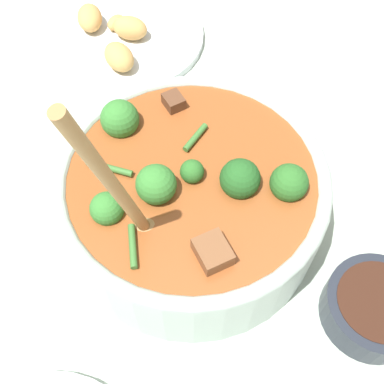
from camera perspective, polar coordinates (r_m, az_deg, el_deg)
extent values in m
plane|color=#ADBCAD|center=(0.60, 0.00, -3.54)|extent=(4.00, 4.00, 0.00)
cylinder|color=#B2C6BC|center=(0.55, 0.00, -1.09)|extent=(0.30, 0.30, 0.10)
torus|color=#B2C6BC|center=(0.51, 0.00, 1.76)|extent=(0.30, 0.30, 0.02)
cylinder|color=brown|center=(0.54, 0.00, -0.10)|extent=(0.27, 0.27, 0.07)
sphere|color=#387F33|center=(0.49, -4.28, 0.91)|extent=(0.04, 0.04, 0.04)
cylinder|color=#6B9956|center=(0.52, -4.07, -0.99)|extent=(0.01, 0.01, 0.02)
sphere|color=#2D6B28|center=(0.50, 11.42, 1.09)|extent=(0.04, 0.04, 0.04)
cylinder|color=#6B9956|center=(0.53, 10.89, -0.67)|extent=(0.01, 0.01, 0.02)
sphere|color=#387F33|center=(0.49, -10.05, -1.95)|extent=(0.03, 0.03, 0.03)
cylinder|color=#6B9956|center=(0.51, -9.63, -3.41)|extent=(0.01, 0.01, 0.02)
sphere|color=#2D6B28|center=(0.50, 0.40, 2.41)|extent=(0.03, 0.03, 0.03)
cylinder|color=#6B9956|center=(0.52, 0.39, 1.23)|extent=(0.01, 0.01, 0.01)
sphere|color=#235B23|center=(0.50, 5.71, 1.58)|extent=(0.04, 0.04, 0.04)
cylinder|color=#6B9956|center=(0.53, 5.42, -0.33)|extent=(0.02, 0.02, 0.02)
sphere|color=#387F33|center=(0.55, -8.55, 8.56)|extent=(0.04, 0.04, 0.04)
cylinder|color=#6B9956|center=(0.58, -8.15, 6.48)|extent=(0.02, 0.02, 0.02)
cube|color=brown|center=(0.57, -2.34, 10.54)|extent=(0.03, 0.03, 0.02)
cube|color=brown|center=(0.46, 2.39, -7.37)|extent=(0.04, 0.04, 0.03)
cylinder|color=#3D7533|center=(0.54, 0.41, 6.50)|extent=(0.03, 0.03, 0.01)
cylinder|color=#3D7533|center=(0.52, -9.75, 2.83)|extent=(0.05, 0.03, 0.01)
cylinder|color=#3D7533|center=(0.47, -7.05, -6.38)|extent=(0.01, 0.05, 0.01)
ellipsoid|color=#A87A47|center=(0.49, -5.57, -4.17)|extent=(0.04, 0.03, 0.01)
cylinder|color=#A87A47|center=(0.39, -9.40, 0.86)|extent=(0.06, 0.05, 0.22)
cylinder|color=#232833|center=(0.56, 20.77, -12.73)|extent=(0.11, 0.11, 0.04)
cylinder|color=#381E14|center=(0.55, 21.23, -12.19)|extent=(0.09, 0.09, 0.01)
cylinder|color=white|center=(0.82, -7.99, 17.78)|extent=(0.25, 0.25, 0.01)
ellipsoid|color=tan|center=(0.75, -8.64, 15.55)|extent=(0.06, 0.07, 0.04)
ellipsoid|color=tan|center=(0.82, -8.99, 19.23)|extent=(0.04, 0.04, 0.02)
ellipsoid|color=tan|center=(0.83, -12.03, 19.54)|extent=(0.04, 0.06, 0.04)
ellipsoid|color=tan|center=(0.80, -7.35, 18.71)|extent=(0.07, 0.06, 0.03)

